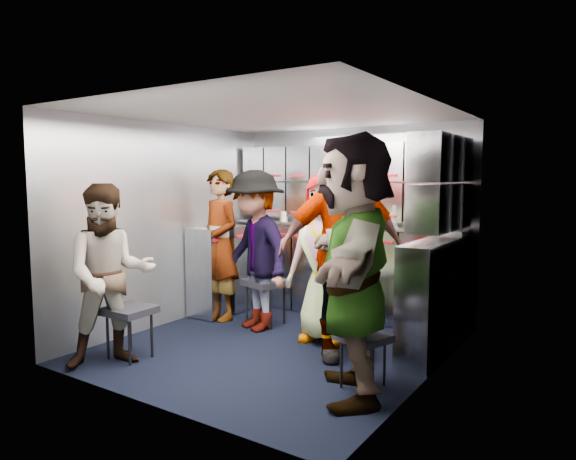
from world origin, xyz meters
The scene contains 29 objects.
floor centered at (0.00, 0.00, 0.00)m, with size 3.00×3.00×0.00m, color black.
wall_back centered at (0.00, 1.50, 1.05)m, with size 2.80×0.04×2.10m, color #959AA3.
wall_left centered at (-1.40, 0.00, 1.05)m, with size 0.04×3.00×2.10m, color #959AA3.
wall_right centered at (1.40, 0.00, 1.05)m, with size 0.04×3.00×2.10m, color #959AA3.
ceiling centered at (0.00, 0.00, 2.10)m, with size 2.80×3.00×0.02m, color silver.
cart_bank_back centered at (0.00, 1.29, 0.49)m, with size 2.68×0.38×0.99m, color #9FA5AF.
cart_bank_left centered at (-1.19, 0.56, 0.49)m, with size 0.38×0.76×0.99m, color #9FA5AF.
counter centered at (0.00, 1.29, 1.01)m, with size 2.68×0.42×0.03m, color silver.
locker_bank_back centered at (0.00, 1.35, 1.49)m, with size 2.68×0.28×0.82m, color #9FA5AF.
locker_bank_right centered at (1.25, 0.70, 1.49)m, with size 0.28×1.00×0.82m, color #9FA5AF.
right_cabinet centered at (1.25, 0.60, 0.50)m, with size 0.28×1.20×1.00m, color #9FA5AF.
coffee_niche centered at (0.18, 1.41, 1.47)m, with size 0.46×0.16×0.84m, color black, non-canonical shape.
red_latch_strip centered at (0.00, 1.09, 0.88)m, with size 2.60×0.02×0.03m, color maroon.
jump_seat_near_left centered at (-0.87, -0.96, 0.39)m, with size 0.39×0.37×0.45m.
jump_seat_mid_left centered at (-0.50, 0.49, 0.42)m, with size 0.50×0.48×0.48m.
jump_seat_center centered at (0.29, 0.56, 0.42)m, with size 0.50×0.49×0.47m.
jump_seat_mid_right centered at (0.62, 0.24, 0.42)m, with size 0.48×0.46×0.48m.
jump_seat_near_right centered at (1.05, -0.42, 0.35)m, with size 0.42×0.41×0.40m.
attendant_standing centered at (-1.05, 0.41, 0.81)m, with size 0.59×0.39×1.63m, color black.
attendant_arc_a centered at (-0.87, -1.14, 0.75)m, with size 0.73×0.57×1.49m, color black.
attendant_arc_b centered at (-0.50, 0.31, 0.81)m, with size 1.04×0.60×1.61m, color black.
attendant_arc_c centered at (0.29, 0.38, 0.79)m, with size 0.77×0.50×1.58m, color black.
attendant_arc_d centered at (0.62, 0.06, 0.92)m, with size 1.08×0.45×1.85m, color black.
attendant_arc_e centered at (1.05, -0.60, 0.92)m, with size 1.72×0.55×1.85m, color black.
bottle_left centered at (-1.05, 1.24, 1.15)m, with size 0.07×0.07×0.24m, color white.
bottle_mid centered at (0.19, 1.24, 1.17)m, with size 0.06×0.06×0.28m, color white.
bottle_right centered at (0.62, 1.24, 1.14)m, with size 0.07×0.07×0.23m, color white.
cup_left centered at (-0.76, 1.23, 1.09)m, with size 0.08×0.08×0.11m, color #C7AD8C.
cup_right centered at (0.44, 1.23, 1.08)m, with size 0.09×0.09×0.09m, color #C7AD8C.
Camera 1 is at (2.60, -3.78, 1.54)m, focal length 32.00 mm.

